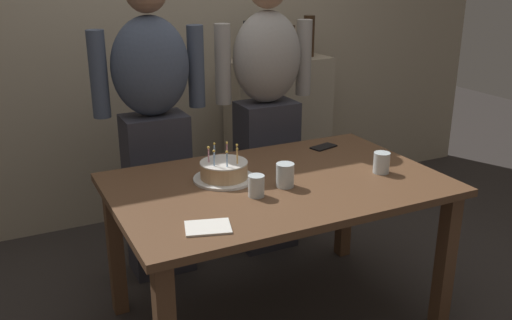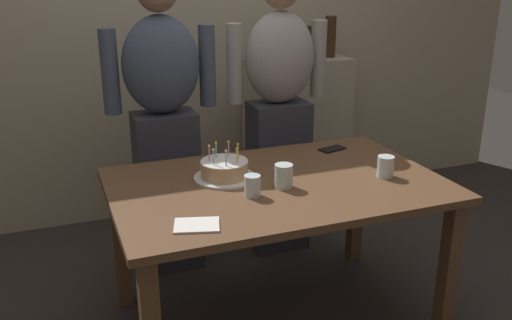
# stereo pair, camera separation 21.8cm
# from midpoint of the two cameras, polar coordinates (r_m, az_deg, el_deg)

# --- Properties ---
(ground_plane) EXTENTS (10.00, 10.00, 0.00)m
(ground_plane) POSITION_cam_midpoint_polar(r_m,az_deg,el_deg) (2.92, -0.22, -15.84)
(ground_plane) COLOR #332D2B
(back_wall) EXTENTS (5.20, 0.10, 2.60)m
(back_wall) POSITION_cam_midpoint_polar(r_m,az_deg,el_deg) (3.86, -10.68, 13.38)
(back_wall) COLOR tan
(back_wall) RESTS_ON ground_plane
(dining_table) EXTENTS (1.50, 0.96, 0.74)m
(dining_table) POSITION_cam_midpoint_polar(r_m,az_deg,el_deg) (2.60, -0.24, -4.18)
(dining_table) COLOR brown
(dining_table) RESTS_ON ground_plane
(birthday_cake) EXTENTS (0.28, 0.28, 0.16)m
(birthday_cake) POSITION_cam_midpoint_polar(r_m,az_deg,el_deg) (2.57, -5.70, -1.20)
(birthday_cake) COLOR white
(birthday_cake) RESTS_ON dining_table
(water_glass_near) EXTENTS (0.08, 0.08, 0.11)m
(water_glass_near) POSITION_cam_midpoint_polar(r_m,az_deg,el_deg) (2.48, 0.46, -1.59)
(water_glass_near) COLOR silver
(water_glass_near) RESTS_ON dining_table
(water_glass_far) EXTENTS (0.08, 0.08, 0.10)m
(water_glass_far) POSITION_cam_midpoint_polar(r_m,az_deg,el_deg) (2.69, 10.42, -0.30)
(water_glass_far) COLOR silver
(water_glass_far) RESTS_ON dining_table
(water_glass_side) EXTENTS (0.07, 0.07, 0.09)m
(water_glass_side) POSITION_cam_midpoint_polar(r_m,az_deg,el_deg) (2.38, -2.59, -2.69)
(water_glass_side) COLOR silver
(water_glass_side) RESTS_ON dining_table
(cell_phone) EXTENTS (0.16, 0.11, 0.01)m
(cell_phone) POSITION_cam_midpoint_polar(r_m,az_deg,el_deg) (3.04, 4.86, 1.31)
(cell_phone) COLOR black
(cell_phone) RESTS_ON dining_table
(napkin_stack) EXTENTS (0.20, 0.17, 0.01)m
(napkin_stack) POSITION_cam_midpoint_polar(r_m,az_deg,el_deg) (2.14, -7.85, -6.86)
(napkin_stack) COLOR white
(napkin_stack) RESTS_ON dining_table
(person_man_bearded) EXTENTS (0.61, 0.27, 1.66)m
(person_man_bearded) POSITION_cam_midpoint_polar(r_m,az_deg,el_deg) (3.06, -12.37, 3.61)
(person_man_bearded) COLOR #33333D
(person_man_bearded) RESTS_ON ground_plane
(person_woman_cardigan) EXTENTS (0.61, 0.27, 1.66)m
(person_woman_cardigan) POSITION_cam_midpoint_polar(r_m,az_deg,el_deg) (3.28, -0.81, 5.11)
(person_woman_cardigan) COLOR #33333D
(person_woman_cardigan) RESTS_ON ground_plane
(shelf_cabinet) EXTENTS (0.74, 0.30, 1.35)m
(shelf_cabinet) POSITION_cam_midpoint_polar(r_m,az_deg,el_deg) (4.06, 0.75, 3.12)
(shelf_cabinet) COLOR tan
(shelf_cabinet) RESTS_ON ground_plane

